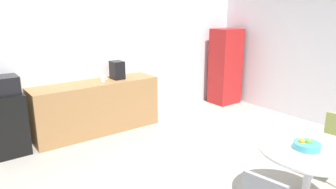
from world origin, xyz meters
The scene contains 10 objects.
ground_plane centered at (0.00, 0.00, 0.00)m, with size 6.00×6.00×0.00m, color #9E998E.
wall_back centered at (0.00, 3.00, 1.30)m, with size 6.00×0.10×2.60m, color silver.
counter_block centered at (-0.56, 2.65, 0.45)m, with size 2.20×0.60×0.90m, color #9E7042.
mini_fridge centered at (-2.01, 2.65, 0.46)m, with size 0.54×0.54×0.92m, color black.
microwave centered at (-2.01, 2.65, 1.05)m, with size 0.48×0.38×0.26m, color black.
locker_cabinet centered at (2.55, 2.55, 0.84)m, with size 0.60×0.50×1.69m, color #B21E1E.
round_table centered at (0.30, -0.79, 0.59)m, with size 1.07×1.07×0.72m.
fruit_bowl centered at (0.25, -0.76, 0.76)m, with size 0.27×0.27×0.11m.
mug_white centered at (-0.43, 2.61, 0.95)m, with size 0.13×0.08×0.09m.
coffee_maker centered at (-0.13, 2.65, 1.06)m, with size 0.20×0.24×0.32m, color black.
Camera 1 is at (-2.68, -2.30, 2.15)m, focal length 33.59 mm.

